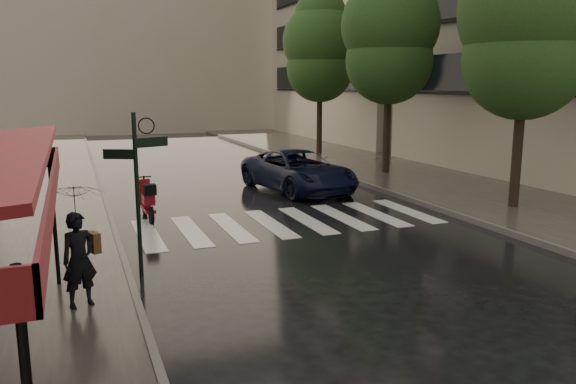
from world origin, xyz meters
TOP-DOWN VIEW (x-y plane):
  - ground at (0.00, 0.00)m, footprint 120.00×120.00m
  - sidewalk_near at (-4.50, 12.00)m, footprint 6.00×60.00m
  - sidewalk_far at (10.25, 12.00)m, footprint 5.50×60.00m
  - curb_near at (-1.45, 12.00)m, footprint 0.12×60.00m
  - curb_far at (7.45, 12.00)m, footprint 0.12×60.00m
  - crosswalk at (2.98, 6.00)m, footprint 7.85×3.20m
  - signpost at (-1.19, 3.00)m, footprint 1.17×0.29m
  - tree_near at (9.60, 5.00)m, footprint 3.80×3.80m
  - tree_mid at (9.50, 12.00)m, footprint 3.80×3.80m
  - tree_far at (9.70, 19.00)m, footprint 3.80×3.80m
  - pedestrian_with_umbrella at (-2.28, 1.53)m, footprint 1.17×1.18m
  - scooter at (-0.47, 7.64)m, footprint 0.44×1.66m
  - parked_car at (4.89, 10.06)m, footprint 3.03×5.26m

SIDE VIEW (x-z plane):
  - ground at x=0.00m, z-range 0.00..0.00m
  - crosswalk at x=2.98m, z-range 0.00..0.01m
  - sidewalk_near at x=-4.50m, z-range 0.00..0.12m
  - sidewalk_far at x=10.25m, z-range 0.00..0.12m
  - curb_near at x=-1.45m, z-range -0.01..0.15m
  - curb_far at x=7.45m, z-range -0.01..0.15m
  - scooter at x=-0.47m, z-range -0.04..1.05m
  - parked_car at x=4.89m, z-range 0.00..1.38m
  - pedestrian_with_umbrella at x=-2.28m, z-range 0.52..2.89m
  - signpost at x=-1.19m, z-range 0.28..3.38m
  - tree_near at x=9.60m, z-range 1.33..9.31m
  - tree_far at x=9.70m, z-range 1.37..9.54m
  - tree_mid at x=9.50m, z-range 1.42..9.76m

